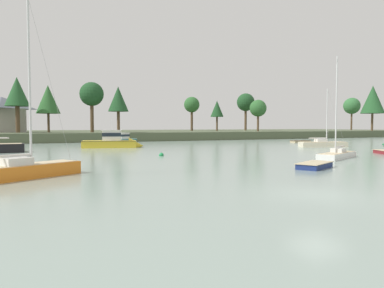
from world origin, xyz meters
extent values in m
plane|color=gray|center=(0.00, 0.00, 0.00)|extent=(481.94, 481.94, 0.00)
cube|color=#4C563D|center=(0.00, 87.42, 0.92)|extent=(216.87, 58.97, 1.83)
cube|color=white|center=(15.22, 13.33, 0.08)|extent=(6.73, 4.44, 0.94)
cube|color=#CCB78E|center=(15.22, 13.33, 0.57)|extent=(6.28, 4.08, 0.04)
cube|color=silver|center=(15.52, 13.47, 0.79)|extent=(1.80, 1.63, 0.40)
cylinder|color=silver|center=(14.75, 13.10, 5.24)|extent=(0.13, 0.13, 9.29)
cylinder|color=silver|center=(15.94, 13.67, 1.09)|extent=(2.44, 1.25, 0.11)
cylinder|color=silver|center=(15.94, 13.67, 1.14)|extent=(2.22, 1.16, 0.14)
cylinder|color=#999999|center=(13.55, 12.52, 5.21)|extent=(2.41, 1.17, 9.24)
cube|color=gold|center=(-1.87, 40.20, 0.23)|extent=(8.24, 4.61, 1.61)
cone|color=gold|center=(1.91, 39.29, 0.23)|extent=(2.72, 3.02, 2.59)
cube|color=black|center=(-1.87, 40.20, 1.01)|extent=(8.42, 4.76, 0.05)
cube|color=silver|center=(-1.53, 40.12, 1.78)|extent=(3.09, 2.85, 1.50)
cube|color=#19232D|center=(-1.53, 40.12, 1.93)|extent=(3.16, 2.91, 0.54)
cube|color=beige|center=(-1.53, 40.12, 2.56)|extent=(3.49, 3.28, 0.06)
cylinder|color=silver|center=(-1.53, 40.12, 3.40)|extent=(0.03, 0.03, 1.61)
cube|color=tan|center=(34.71, 40.96, 0.12)|extent=(3.74, 1.82, 0.55)
cube|color=brown|center=(34.71, 40.96, 0.39)|extent=(3.90, 1.95, 0.05)
cube|color=tan|center=(34.71, 40.96, 0.35)|extent=(0.17, 1.39, 0.03)
cube|color=beige|center=(28.21, 28.51, 0.11)|extent=(7.36, 4.03, 1.27)
cube|color=#CCB78E|center=(28.21, 28.51, 0.77)|extent=(6.89, 3.68, 0.04)
cube|color=silver|center=(27.87, 28.62, 1.00)|extent=(1.87, 1.67, 0.43)
cylinder|color=silver|center=(28.75, 28.34, 4.82)|extent=(0.14, 0.14, 8.07)
cylinder|color=silver|center=(27.40, 28.77, 1.31)|extent=(2.74, 0.98, 0.11)
cylinder|color=silver|center=(27.40, 28.77, 1.36)|extent=(2.48, 0.92, 0.14)
cylinder|color=#999999|center=(30.10, 27.90, 4.80)|extent=(2.73, 0.89, 8.03)
cube|color=orange|center=(-12.62, 11.06, 0.12)|extent=(7.02, 5.26, 1.39)
cube|color=#CCB78E|center=(-12.62, 11.06, 0.83)|extent=(6.54, 4.86, 0.04)
cube|color=silver|center=(-12.92, 10.87, 1.07)|extent=(1.93, 1.79, 0.43)
cylinder|color=silver|center=(-12.13, 11.36, 5.97)|extent=(0.14, 0.14, 10.22)
cylinder|color=silver|center=(-13.35, 10.61, 1.38)|extent=(2.50, 1.60, 0.11)
cylinder|color=silver|center=(-13.35, 10.61, 1.43)|extent=(2.27, 1.47, 0.14)
cylinder|color=#999999|center=(-10.91, 12.11, 5.94)|extent=(2.46, 1.53, 10.18)
cube|color=navy|center=(7.28, 7.90, 0.13)|extent=(3.86, 2.99, 0.59)
cube|color=#C6B289|center=(7.28, 7.90, 0.42)|extent=(4.05, 3.17, 0.05)
cube|color=tan|center=(7.28, 7.90, 0.38)|extent=(0.69, 1.25, 0.03)
cube|color=#196B70|center=(2.70, 51.92, 0.19)|extent=(6.04, 5.65, 1.32)
cone|color=#196B70|center=(0.42, 49.95, 0.19)|extent=(2.61, 2.64, 2.03)
cube|color=silver|center=(2.70, 51.92, 0.82)|extent=(6.19, 5.80, 0.05)
cube|color=silver|center=(2.55, 51.79, 1.38)|extent=(2.96, 2.91, 1.06)
cube|color=#19232D|center=(2.55, 51.79, 1.49)|extent=(3.02, 2.97, 0.38)
cube|color=beige|center=(2.55, 51.79, 1.94)|extent=(3.37, 3.31, 0.06)
cylinder|color=silver|center=(2.55, 51.79, 2.54)|extent=(0.03, 0.03, 1.14)
sphere|color=#1E8C47|center=(0.34, 23.06, 0.09)|extent=(0.51, 0.51, 0.51)
torus|color=#333338|center=(0.34, 23.06, 0.38)|extent=(0.12, 0.12, 0.02)
cylinder|color=brown|center=(49.51, 83.57, 5.68)|extent=(0.74, 0.74, 7.70)
sphere|color=#1E4723|center=(49.51, 83.57, 10.80)|extent=(5.63, 5.63, 5.63)
cylinder|color=brown|center=(41.15, 64.57, 4.35)|extent=(0.55, 0.55, 5.03)
sphere|color=#2D602D|center=(41.15, 64.57, 7.85)|extent=(4.37, 4.37, 4.37)
cylinder|color=brown|center=(79.17, 61.26, 6.07)|extent=(0.62, 0.62, 8.48)
cone|color=#235128|center=(79.17, 61.26, 11.05)|extent=(6.67, 6.67, 8.15)
cylinder|color=brown|center=(-0.53, 66.92, 5.42)|extent=(0.75, 0.75, 7.17)
sphere|color=#1E4723|center=(-0.53, 66.92, 10.17)|extent=(5.17, 5.17, 5.17)
cylinder|color=brown|center=(90.47, 78.81, 5.46)|extent=(0.59, 0.59, 7.25)
sphere|color=#336B38|center=(90.47, 78.81, 10.36)|extent=(5.71, 5.71, 5.71)
cylinder|color=brown|center=(34.40, 74.58, 5.04)|extent=(0.51, 0.51, 6.41)
cone|color=#1E4723|center=(34.40, 74.58, 8.03)|extent=(3.66, 3.66, 4.47)
cylinder|color=brown|center=(29.66, 81.21, 5.12)|extent=(0.70, 0.70, 6.57)
sphere|color=#2D602D|center=(29.66, 81.21, 9.42)|extent=(4.50, 4.50, 4.50)
cylinder|color=brown|center=(4.27, 62.38, 5.46)|extent=(0.62, 0.62, 7.25)
cone|color=#1E4723|center=(4.27, 62.38, 8.93)|extent=(4.30, 4.30, 5.25)
cylinder|color=brown|center=(-15.18, 68.53, 6.25)|extent=(0.85, 0.85, 8.83)
cone|color=#235128|center=(-15.18, 68.53, 10.27)|extent=(4.86, 4.86, 5.94)
cylinder|color=brown|center=(-9.24, 70.55, 5.22)|extent=(0.50, 0.50, 6.77)
cone|color=#2D602D|center=(-9.24, 70.55, 9.03)|extent=(5.03, 5.03, 6.15)
cube|color=#9E998E|center=(-18.62, 76.71, 4.42)|extent=(9.64, 9.60, 5.17)
pyramid|color=#565B66|center=(-18.62, 76.71, 8.35)|extent=(10.41, 10.36, 2.68)
camera|label=1|loc=(-11.85, -12.45, 3.15)|focal=33.00mm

